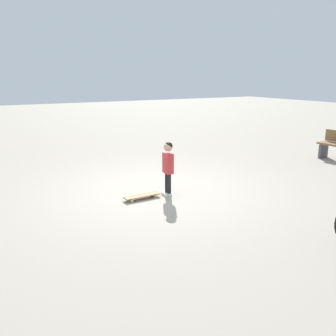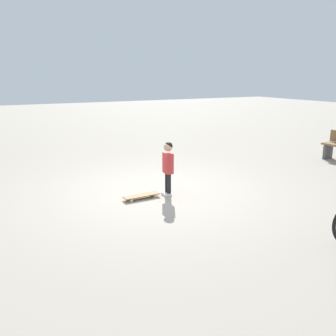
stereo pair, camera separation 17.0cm
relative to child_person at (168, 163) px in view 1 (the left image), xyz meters
name	(u,v)px [view 1 (the left image)]	position (x,y,z in m)	size (l,w,h in m)	color
ground_plane	(156,192)	(0.25, 0.13, -0.66)	(50.00, 50.00, 0.00)	#9E9384
child_person	(168,163)	(0.00, 0.00, 0.00)	(0.36, 0.25, 1.06)	black
skateboard	(142,196)	(0.05, 0.54, -0.60)	(0.22, 0.73, 0.07)	olive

